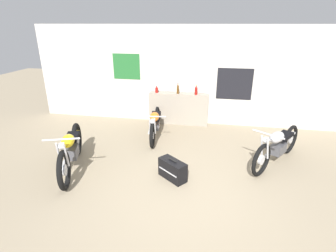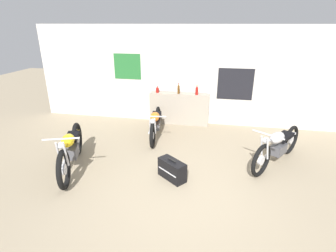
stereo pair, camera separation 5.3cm
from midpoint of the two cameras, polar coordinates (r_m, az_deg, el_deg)
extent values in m
plane|color=gray|center=(4.69, 3.03, -15.56)|extent=(24.00, 24.00, 0.00)
cube|color=beige|center=(7.65, 7.05, 10.64)|extent=(10.00, 0.06, 2.80)
cube|color=silver|center=(7.68, 2.37, 10.84)|extent=(1.56, 0.01, 0.87)
cube|color=beige|center=(7.67, 2.36, 10.84)|extent=(1.62, 0.01, 0.93)
cube|color=black|center=(7.65, 14.08, 8.84)|extent=(0.98, 0.01, 0.88)
cube|color=#23662D|center=(8.01, -9.22, 12.65)|extent=(0.82, 0.01, 0.74)
cube|color=gray|center=(7.77, 2.11, 3.79)|extent=(1.73, 0.28, 0.92)
cylinder|color=maroon|center=(7.74, -2.68, 7.77)|extent=(0.09, 0.09, 0.14)
cone|color=maroon|center=(7.72, -2.69, 8.42)|extent=(0.07, 0.07, 0.04)
cylinder|color=red|center=(7.71, -2.69, 8.61)|extent=(0.03, 0.03, 0.02)
cylinder|color=#5B3814|center=(7.60, 1.96, 7.87)|extent=(0.06, 0.06, 0.23)
cone|color=#5B3814|center=(7.57, 1.97, 8.94)|extent=(0.05, 0.05, 0.06)
cylinder|color=red|center=(7.56, 1.98, 9.26)|extent=(0.03, 0.03, 0.03)
cylinder|color=maroon|center=(7.53, 5.93, 7.55)|extent=(0.08, 0.08, 0.21)
cone|color=maroon|center=(7.50, 5.97, 8.52)|extent=(0.07, 0.07, 0.06)
cylinder|color=gold|center=(7.49, 5.98, 8.82)|extent=(0.03, 0.03, 0.02)
torus|color=black|center=(6.30, -3.67, -2.12)|extent=(0.16, 0.61, 0.60)
cylinder|color=silver|center=(6.30, -3.67, -2.12)|extent=(0.08, 0.17, 0.17)
torus|color=black|center=(7.54, -2.55, 1.96)|extent=(0.16, 0.61, 0.60)
cylinder|color=silver|center=(7.54, -2.55, 1.96)|extent=(0.08, 0.17, 0.17)
cube|color=#4C4C51|center=(6.98, -3.00, 0.19)|extent=(0.27, 0.40, 0.18)
cylinder|color=orange|center=(6.92, -3.03, 1.58)|extent=(0.21, 1.22, 0.38)
ellipsoid|color=orange|center=(6.72, -3.20, 2.02)|extent=(0.30, 0.48, 0.22)
cube|color=black|center=(7.09, -2.87, 2.42)|extent=(0.30, 0.48, 0.08)
cube|color=orange|center=(7.42, -2.62, 2.79)|extent=(0.17, 0.28, 0.04)
cylinder|color=silver|center=(6.27, -3.11, -0.04)|extent=(0.06, 0.17, 0.43)
cylinder|color=silver|center=(6.28, -4.20, -0.02)|extent=(0.06, 0.17, 0.43)
cylinder|color=silver|center=(6.26, -3.63, 2.08)|extent=(0.64, 0.11, 0.03)
sphere|color=silver|center=(6.24, -3.67, 1.03)|extent=(0.13, 0.13, 0.13)
cylinder|color=silver|center=(7.13, -4.03, -0.42)|extent=(0.16, 0.74, 0.06)
torus|color=black|center=(5.44, 19.37, -7.00)|extent=(0.45, 0.60, 0.67)
cylinder|color=silver|center=(5.44, 19.37, -7.00)|extent=(0.16, 0.19, 0.19)
torus|color=black|center=(6.62, 24.85, -2.65)|extent=(0.45, 0.60, 0.67)
cylinder|color=silver|center=(6.62, 24.85, -2.65)|extent=(0.16, 0.19, 0.19)
cube|color=#4C4C51|center=(6.09, 22.63, -4.55)|extent=(0.40, 0.44, 0.21)
cylinder|color=#B2B2B7|center=(6.01, 22.91, -2.77)|extent=(0.77, 1.07, 0.43)
ellipsoid|color=#B2B2B7|center=(5.81, 22.36, -2.28)|extent=(0.47, 0.52, 0.22)
cube|color=black|center=(6.18, 23.74, -1.91)|extent=(0.47, 0.52, 0.08)
cube|color=#B2B2B7|center=(6.49, 24.80, -1.55)|extent=(0.27, 0.31, 0.04)
cylinder|color=silver|center=(5.37, 20.60, -4.55)|extent=(0.13, 0.16, 0.50)
cylinder|color=silver|center=(5.41, 19.47, -4.18)|extent=(0.13, 0.16, 0.50)
cylinder|color=silver|center=(5.35, 20.71, -1.69)|extent=(0.54, 0.39, 0.03)
sphere|color=silver|center=(5.34, 20.28, -2.86)|extent=(0.13, 0.13, 0.13)
cylinder|color=silver|center=(6.27, 21.66, -5.00)|extent=(0.49, 0.66, 0.06)
torus|color=black|center=(5.12, -21.97, -8.89)|extent=(0.33, 0.73, 0.73)
cylinder|color=silver|center=(5.12, -21.97, -8.89)|extent=(0.13, 0.22, 0.20)
torus|color=black|center=(6.31, -19.45, -2.70)|extent=(0.33, 0.73, 0.73)
cylinder|color=silver|center=(6.31, -19.45, -2.70)|extent=(0.13, 0.22, 0.20)
cube|color=#4C4C51|center=(5.77, -20.43, -5.33)|extent=(0.33, 0.43, 0.22)
cylinder|color=yellow|center=(5.68, -20.71, -3.34)|extent=(0.46, 1.19, 0.46)
ellipsoid|color=yellow|center=(5.48, -21.21, -3.04)|extent=(0.38, 0.52, 0.22)
cube|color=black|center=(5.85, -20.39, -2.22)|extent=(0.38, 0.52, 0.08)
cube|color=yellow|center=(6.17, -19.78, -1.52)|extent=(0.22, 0.30, 0.04)
cylinder|color=silver|center=(5.04, -21.58, -5.82)|extent=(0.09, 0.17, 0.54)
cylinder|color=silver|center=(5.07, -22.90, -5.86)|extent=(0.09, 0.17, 0.54)
cylinder|color=silver|center=(5.01, -22.51, -2.72)|extent=(0.62, 0.24, 0.03)
sphere|color=silver|center=(4.99, -22.50, -4.04)|extent=(0.13, 0.13, 0.13)
cylinder|color=silver|center=(5.95, -21.40, -6.24)|extent=(0.31, 0.73, 0.06)
cube|color=black|center=(5.11, 0.70, -9.49)|extent=(0.61, 0.56, 0.38)
cube|color=silver|center=(5.04, -0.40, -9.98)|extent=(0.39, 0.32, 0.02)
cube|color=black|center=(5.01, 0.72, -7.48)|extent=(0.17, 0.15, 0.02)
camera|label=1|loc=(0.03, -90.26, -0.10)|focal=28.00mm
camera|label=2|loc=(0.03, 89.74, 0.10)|focal=28.00mm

